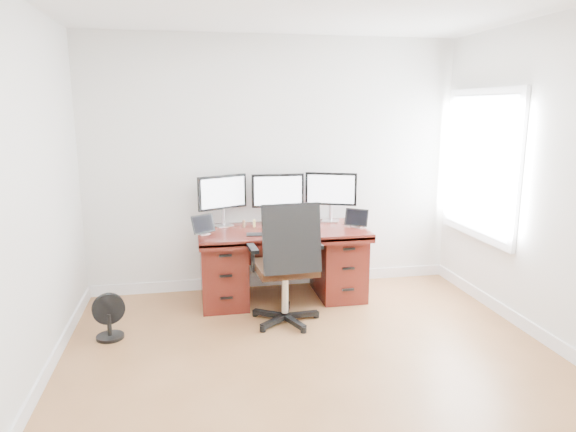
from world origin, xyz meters
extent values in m
plane|color=#936238|center=(0.00, 0.00, 0.00)|extent=(4.50, 4.50, 0.00)
cube|color=white|center=(0.00, 2.25, 1.35)|extent=(4.00, 0.10, 2.70)
cube|color=white|center=(1.97, 1.50, 1.40)|extent=(0.04, 1.30, 1.50)
cube|color=white|center=(1.95, 1.50, 1.40)|extent=(0.01, 1.15, 1.35)
cube|color=#4C150F|center=(0.00, 1.80, 0.72)|extent=(1.70, 0.80, 0.05)
cube|color=#4C150F|center=(-0.60, 1.83, 0.35)|extent=(0.45, 0.70, 0.70)
cube|color=#4C150F|center=(0.60, 1.83, 0.35)|extent=(0.45, 0.70, 0.70)
cube|color=#370E0A|center=(0.00, 2.10, 0.50)|extent=(0.74, 0.03, 0.40)
cylinder|color=black|center=(-0.08, 1.23, 0.04)|extent=(0.66, 0.66, 0.09)
cylinder|color=silver|center=(-0.08, 1.23, 0.31)|extent=(0.07, 0.07, 0.44)
cube|color=black|center=(-0.08, 1.23, 0.53)|extent=(0.56, 0.54, 0.08)
cube|color=black|center=(-0.06, 0.99, 0.86)|extent=(0.51, 0.09, 0.61)
cube|color=black|center=(-0.38, 1.22, 0.73)|extent=(0.08, 0.27, 0.03)
cube|color=black|center=(0.22, 1.25, 0.73)|extent=(0.08, 0.27, 0.03)
cylinder|color=black|center=(-1.64, 1.16, 0.01)|extent=(0.23, 0.23, 0.03)
cylinder|color=black|center=(-1.64, 1.16, 0.13)|extent=(0.04, 0.04, 0.19)
cylinder|color=black|center=(-1.64, 1.16, 0.26)|extent=(0.28, 0.13, 0.27)
cube|color=silver|center=(-0.58, 2.07, 0.76)|extent=(0.22, 0.20, 0.01)
cylinder|color=silver|center=(-0.58, 2.07, 0.84)|extent=(0.04, 0.04, 0.18)
cube|color=black|center=(-0.58, 2.07, 1.10)|extent=(0.51, 0.27, 0.35)
cube|color=white|center=(-0.57, 2.05, 1.10)|extent=(0.45, 0.22, 0.30)
cube|color=silver|center=(0.00, 2.07, 0.76)|extent=(0.18, 0.15, 0.01)
cylinder|color=silver|center=(0.00, 2.07, 0.84)|extent=(0.04, 0.04, 0.18)
cube|color=black|center=(0.00, 2.07, 1.10)|extent=(0.55, 0.05, 0.35)
cube|color=white|center=(0.00, 2.05, 1.10)|extent=(0.50, 0.02, 0.30)
cube|color=silver|center=(0.58, 2.07, 0.76)|extent=(0.22, 0.20, 0.01)
cylinder|color=silver|center=(0.58, 2.07, 0.84)|extent=(0.04, 0.04, 0.18)
cube|color=black|center=(0.58, 2.07, 1.10)|extent=(0.52, 0.24, 0.35)
cube|color=white|center=(0.57, 2.05, 1.10)|extent=(0.47, 0.19, 0.30)
cube|color=silver|center=(-0.79, 1.75, 0.76)|extent=(0.13, 0.12, 0.01)
cube|color=black|center=(-0.79, 1.75, 0.85)|extent=(0.24, 0.18, 0.17)
cube|color=silver|center=(0.77, 1.75, 0.76)|extent=(0.13, 0.12, 0.01)
cube|color=black|center=(0.77, 1.75, 0.85)|extent=(0.24, 0.19, 0.17)
cube|color=white|center=(-0.05, 1.62, 0.76)|extent=(0.28, 0.18, 0.01)
cube|color=silver|center=(0.19, 1.63, 0.76)|extent=(0.18, 0.18, 0.01)
cube|color=black|center=(-0.29, 1.61, 0.76)|extent=(0.21, 0.15, 0.01)
cube|color=black|center=(0.02, 1.79, 0.76)|extent=(0.14, 0.09, 0.01)
cylinder|color=#826142|center=(-0.38, 1.95, 0.78)|extent=(0.03, 0.03, 0.05)
sphere|color=#826142|center=(-0.38, 1.95, 0.81)|extent=(0.03, 0.03, 0.03)
cylinder|color=#DBC764|center=(-0.27, 1.95, 0.78)|extent=(0.03, 0.03, 0.05)
sphere|color=#DBC764|center=(-0.27, 1.95, 0.81)|extent=(0.03, 0.03, 0.03)
cylinder|color=#EF9D51|center=(-0.15, 1.95, 0.78)|extent=(0.03, 0.03, 0.05)
sphere|color=#EF9D51|center=(-0.15, 1.95, 0.81)|extent=(0.03, 0.03, 0.03)
cylinder|color=pink|center=(0.11, 1.95, 0.78)|extent=(0.03, 0.03, 0.05)
sphere|color=pink|center=(0.11, 1.95, 0.81)|extent=(0.03, 0.03, 0.03)
cylinder|color=#A463D4|center=(0.23, 1.95, 0.78)|extent=(0.03, 0.03, 0.05)
sphere|color=#A463D4|center=(0.23, 1.95, 0.81)|extent=(0.03, 0.03, 0.03)
camera|label=1|loc=(-0.90, -3.19, 1.96)|focal=32.00mm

